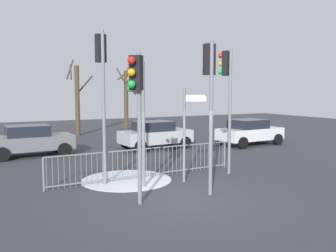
# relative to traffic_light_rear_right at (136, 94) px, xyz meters

# --- Properties ---
(ground_plane) EXTENTS (60.00, 60.00, 0.00)m
(ground_plane) POSITION_rel_traffic_light_rear_right_xyz_m (1.47, 0.04, -3.01)
(ground_plane) COLOR #38383D
(traffic_light_rear_right) EXTENTS (0.48, 0.45, 4.10)m
(traffic_light_rear_right) POSITION_rel_traffic_light_rear_right_xyz_m (0.00, 0.00, 0.00)
(traffic_light_rear_right) COLOR slate
(traffic_light_rear_right) RESTS_ON ground
(traffic_light_mid_right) EXTENTS (0.40, 0.53, 4.64)m
(traffic_light_mid_right) POSITION_rel_traffic_light_rear_right_xyz_m (4.44, 2.10, 0.39)
(traffic_light_mid_right) COLOR slate
(traffic_light_mid_right) RESTS_ON ground
(traffic_light_rear_left) EXTENTS (0.35, 0.57, 4.54)m
(traffic_light_rear_left) POSITION_rel_traffic_light_rear_right_xyz_m (2.34, 0.10, 0.32)
(traffic_light_rear_left) COLOR slate
(traffic_light_rear_left) RESTS_ON ground
(traffic_light_foreground_left) EXTENTS (0.49, 0.44, 4.00)m
(traffic_light_foreground_left) POSITION_rel_traffic_light_rear_right_xyz_m (0.77, 1.73, -0.08)
(traffic_light_foreground_left) COLOR slate
(traffic_light_foreground_left) RESTS_ON ground
(traffic_light_foreground_right) EXTENTS (0.34, 0.57, 5.00)m
(traffic_light_foreground_right) POSITION_rel_traffic_light_rear_right_xyz_m (-0.13, 2.67, 0.65)
(traffic_light_foreground_right) COLOR slate
(traffic_light_foreground_right) RESTS_ON ground
(direction_sign_post) EXTENTS (0.76, 0.30, 3.19)m
(direction_sign_post) POSITION_rel_traffic_light_rear_right_xyz_m (2.43, 1.61, -1.22)
(direction_sign_post) COLOR slate
(direction_sign_post) RESTS_ON ground
(pedestrian_guard_railing) EXTENTS (7.08, 0.38, 1.07)m
(pedestrian_guard_railing) POSITION_rel_traffic_light_rear_right_xyz_m (1.47, 2.75, -2.45)
(pedestrian_guard_railing) COLOR slate
(pedestrian_guard_railing) RESTS_ON ground
(car_white_far) EXTENTS (3.92, 2.17, 1.47)m
(car_white_far) POSITION_rel_traffic_light_rear_right_xyz_m (9.91, 7.32, -2.24)
(car_white_far) COLOR silver
(car_white_far) RESTS_ON ground
(car_silver_trailing) EXTENTS (3.91, 2.14, 1.47)m
(car_silver_trailing) POSITION_rel_traffic_light_rear_right_xyz_m (4.57, 8.64, -2.24)
(car_silver_trailing) COLOR #B2B5BA
(car_silver_trailing) RESTS_ON ground
(car_grey_mid) EXTENTS (3.86, 2.05, 1.47)m
(car_grey_mid) POSITION_rel_traffic_light_rear_right_xyz_m (-1.68, 9.24, -2.24)
(car_grey_mid) COLOR slate
(car_grey_mid) RESTS_ON ground
(bare_tree_left) EXTENTS (1.83, 1.44, 5.29)m
(bare_tree_left) POSITION_rel_traffic_light_rear_right_xyz_m (2.21, 16.29, -0.41)
(bare_tree_left) COLOR #473828
(bare_tree_left) RESTS_ON ground
(bare_tree_centre) EXTENTS (1.49, 1.50, 4.89)m
(bare_tree_centre) POSITION_rel_traffic_light_rear_right_xyz_m (6.65, 18.60, -0.49)
(bare_tree_centre) COLOR #473828
(bare_tree_centre) RESTS_ON ground
(snow_patch_kerb) EXTENTS (3.12, 3.12, 0.01)m
(snow_patch_kerb) POSITION_rel_traffic_light_rear_right_xyz_m (0.73, 2.77, -3.00)
(snow_patch_kerb) COLOR silver
(snow_patch_kerb) RESTS_ON ground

